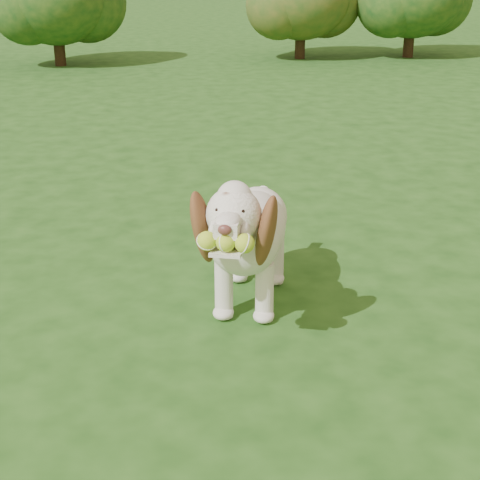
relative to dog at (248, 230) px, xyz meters
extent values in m
plane|color=#1A4112|center=(-0.51, -0.22, -0.39)|extent=(80.00, 80.00, 0.00)
ellipsoid|color=silver|center=(0.03, 0.10, -0.03)|extent=(0.49, 0.69, 0.33)
ellipsoid|color=silver|center=(-0.04, -0.13, 0.00)|extent=(0.40, 0.40, 0.32)
ellipsoid|color=silver|center=(0.09, 0.30, -0.04)|extent=(0.37, 0.37, 0.29)
cylinder|color=silver|center=(-0.08, -0.25, 0.09)|extent=(0.24, 0.29, 0.25)
sphere|color=silver|center=(-0.11, -0.36, 0.21)|extent=(0.28, 0.28, 0.23)
sphere|color=silver|center=(-0.11, -0.34, 0.27)|extent=(0.18, 0.18, 0.15)
cube|color=silver|center=(-0.15, -0.48, 0.21)|extent=(0.13, 0.15, 0.06)
ellipsoid|color=#592D28|center=(-0.17, -0.55, 0.22)|extent=(0.06, 0.05, 0.04)
cube|color=silver|center=(-0.16, -0.50, 0.12)|extent=(0.16, 0.17, 0.02)
ellipsoid|color=brown|center=(-0.24, -0.31, 0.14)|extent=(0.18, 0.21, 0.35)
ellipsoid|color=brown|center=(0.02, -0.39, 0.14)|extent=(0.16, 0.24, 0.35)
cylinder|color=silver|center=(0.13, 0.43, -0.01)|extent=(0.10, 0.17, 0.12)
cylinder|color=silver|center=(-0.12, -0.08, -0.25)|extent=(0.11, 0.11, 0.28)
cylinder|color=silver|center=(0.06, -0.14, -0.25)|extent=(0.11, 0.11, 0.28)
cylinder|color=silver|center=(0.00, 0.31, -0.25)|extent=(0.11, 0.11, 0.28)
cylinder|color=silver|center=(0.18, 0.26, -0.25)|extent=(0.11, 0.11, 0.28)
sphere|color=#BACC33|center=(-0.24, -0.51, 0.16)|extent=(0.10, 0.10, 0.08)
sphere|color=#BACC33|center=(-0.17, -0.53, 0.16)|extent=(0.10, 0.10, 0.08)
sphere|color=#BACC33|center=(-0.10, -0.55, 0.16)|extent=(0.10, 0.10, 0.08)
cylinder|color=#382314|center=(3.68, 8.04, -0.14)|extent=(0.16, 0.16, 0.51)
cylinder|color=#382314|center=(1.99, 8.12, -0.15)|extent=(0.15, 0.15, 0.49)
cylinder|color=#382314|center=(-1.57, 7.90, -0.14)|extent=(0.16, 0.16, 0.51)
camera|label=1|loc=(-0.46, -3.11, 1.21)|focal=55.00mm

